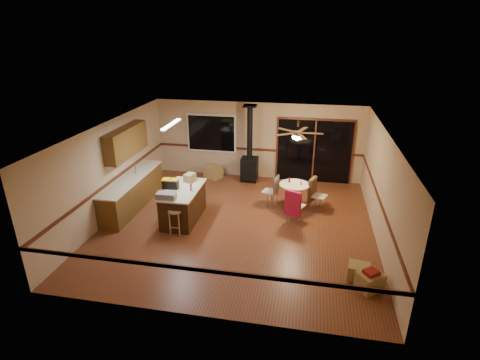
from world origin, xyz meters
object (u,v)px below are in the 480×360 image
(box_corner_b, at_px, (359,272))
(box_corner_a, at_px, (370,281))
(box_under_window, at_px, (213,172))
(kitchen_island, at_px, (183,204))
(chair_near, at_px, (293,203))
(toolbox_grey, at_px, (166,196))
(dining_table, at_px, (294,192))
(toolbox_black, at_px, (171,184))
(bar_stool, at_px, (176,222))
(blue_bucket, at_px, (186,227))
(wood_stove, at_px, (250,161))
(chair_left, at_px, (273,188))
(chair_right, at_px, (313,190))

(box_corner_b, bearing_deg, box_corner_a, -56.04)
(box_under_window, bearing_deg, kitchen_island, -90.21)
(chair_near, bearing_deg, toolbox_grey, -163.14)
(dining_table, distance_m, box_corner_a, 3.73)
(chair_near, xyz_separation_m, box_corner_b, (1.49, -2.15, -0.42))
(toolbox_black, distance_m, bar_stool, 1.09)
(toolbox_black, xyz_separation_m, blue_bucket, (0.57, -0.58, -0.90))
(wood_stove, distance_m, bar_stool, 4.02)
(toolbox_black, height_order, dining_table, toolbox_black)
(chair_left, relative_size, box_corner_a, 1.08)
(bar_stool, bearing_deg, wood_stove, 71.92)
(toolbox_grey, bearing_deg, box_corner_b, -14.63)
(toolbox_grey, xyz_separation_m, box_under_window, (0.21, 3.74, -0.75))
(box_under_window, distance_m, box_corner_a, 6.95)
(blue_bucket, xyz_separation_m, chair_right, (3.17, 1.87, 0.49))
(wood_stove, distance_m, chair_left, 2.06)
(blue_bucket, distance_m, dining_table, 3.20)
(chair_left, bearing_deg, chair_right, 1.95)
(chair_right, bearing_deg, box_corner_b, -72.48)
(dining_table, height_order, chair_left, chair_left)
(dining_table, bearing_deg, box_corner_b, -63.33)
(wood_stove, distance_m, dining_table, 2.47)
(toolbox_grey, xyz_separation_m, box_corner_b, (4.61, -1.20, -0.80))
(blue_bucket, distance_m, box_under_window, 3.69)
(chair_right, distance_m, box_under_window, 3.88)
(toolbox_grey, height_order, bar_stool, toolbox_grey)
(bar_stool, height_order, chair_right, chair_right)
(toolbox_grey, relative_size, box_under_window, 0.88)
(chair_near, relative_size, box_under_window, 1.27)
(box_under_window, bearing_deg, chair_left, -39.04)
(chair_left, height_order, chair_near, same)
(dining_table, bearing_deg, box_corner_a, -62.66)
(toolbox_grey, bearing_deg, chair_left, 37.09)
(kitchen_island, bearing_deg, dining_table, 22.07)
(chair_near, bearing_deg, chair_left, 123.58)
(chair_left, bearing_deg, toolbox_black, -154.53)
(bar_stool, bearing_deg, toolbox_grey, 155.55)
(wood_stove, height_order, box_under_window, wood_stove)
(dining_table, distance_m, box_under_window, 3.48)
(chair_left, bearing_deg, toolbox_grey, -142.91)
(kitchen_island, relative_size, chair_near, 2.40)
(toolbox_grey, xyz_separation_m, toolbox_black, (-0.12, 0.64, 0.04))
(bar_stool, bearing_deg, toolbox_black, 116.49)
(toolbox_black, relative_size, bar_stool, 0.62)
(kitchen_island, bearing_deg, chair_right, 20.59)
(chair_right, bearing_deg, box_corner_a, -70.95)
(toolbox_black, bearing_deg, chair_left, 25.47)
(chair_near, bearing_deg, box_corner_b, -55.29)
(kitchen_island, height_order, box_corner_b, kitchen_island)
(toolbox_grey, distance_m, chair_left, 3.15)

